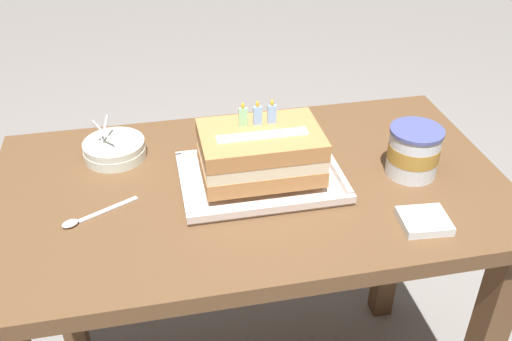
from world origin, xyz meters
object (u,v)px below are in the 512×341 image
Objects in this scene: serving_spoon_near_tray at (83,219)px; napkin_pile at (424,221)px; birthday_cake at (261,153)px; bowl_stack at (115,149)px; ice_cream_tub at (414,151)px; foil_tray at (261,180)px.

napkin_pile is (0.64, -0.14, 0.00)m from serving_spoon_near_tray.
napkin_pile is (0.28, -0.20, -0.06)m from birthday_cake.
bowl_stack is 0.23m from serving_spoon_near_tray.
bowl_stack is 0.93× the size of serving_spoon_near_tray.
serving_spoon_near_tray is at bearing -177.71° from ice_cream_tub.
birthday_cake reaches higher than foil_tray.
ice_cream_tub is 0.75× the size of serving_spoon_near_tray.
serving_spoon_near_tray is (-0.06, -0.22, -0.02)m from bowl_stack.
napkin_pile reaches higher than serving_spoon_near_tray.
foil_tray reaches higher than napkin_pile.
ice_cream_tub is (0.32, -0.03, -0.02)m from birthday_cake.
birthday_cake is 1.65× the size of serving_spoon_near_tray.
bowl_stack is 0.66m from ice_cream_tub.
ice_cream_tub is 1.16× the size of napkin_pile.
bowl_stack is (-0.30, 0.17, -0.05)m from birthday_cake.
bowl_stack reaches higher than serving_spoon_near_tray.
foil_tray is at bearing 143.95° from napkin_pile.
serving_spoon_near_tray is at bearing -105.69° from bowl_stack.
birthday_cake reaches higher than bowl_stack.
ice_cream_tub is (0.63, -0.19, 0.03)m from bowl_stack.
ice_cream_tub is 0.18m from napkin_pile.
bowl_stack is at bearing 151.14° from birthday_cake.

